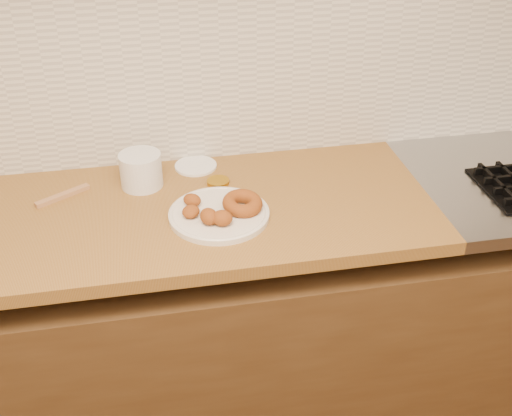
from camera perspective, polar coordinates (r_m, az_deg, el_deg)
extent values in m
cube|color=#C3B591|center=(1.95, -1.76, 16.90)|extent=(4.00, 0.02, 2.70)
cube|color=#50361C|center=(2.16, 0.01, -10.95)|extent=(3.60, 0.60, 0.77)
cube|color=olive|center=(1.87, -19.99, -1.80)|extent=(2.30, 0.62, 0.04)
cube|color=beige|center=(1.98, -1.63, 12.63)|extent=(3.60, 0.02, 0.60)
cube|color=black|center=(2.01, 20.75, 1.90)|extent=(0.01, 0.24, 0.02)
cube|color=black|center=(2.12, 21.71, 3.32)|extent=(0.24, 0.01, 0.02)
cylinder|color=silver|center=(1.77, -3.30, -0.59)|extent=(0.28, 0.28, 0.02)
torus|color=#98491D|center=(1.76, -1.23, 0.42)|extent=(0.16, 0.16, 0.05)
ellipsoid|color=#98491D|center=(1.79, -5.70, 0.71)|extent=(0.07, 0.07, 0.03)
ellipsoid|color=#98491D|center=(1.74, -5.81, -0.31)|extent=(0.07, 0.07, 0.03)
ellipsoid|color=#98491D|center=(1.71, -4.22, -0.75)|extent=(0.06, 0.07, 0.04)
ellipsoid|color=#98491D|center=(1.70, -3.03, -0.90)|extent=(0.07, 0.06, 0.04)
cylinder|color=silver|center=(1.92, -10.19, 3.33)|extent=(0.16, 0.16, 0.10)
cylinder|color=white|center=(2.02, -5.38, 3.75)|extent=(0.16, 0.16, 0.01)
cylinder|color=#AF8118|center=(1.93, -3.40, 2.34)|extent=(0.09, 0.09, 0.01)
cube|color=#A27047|center=(1.94, -16.81, 1.06)|extent=(0.15, 0.10, 0.01)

